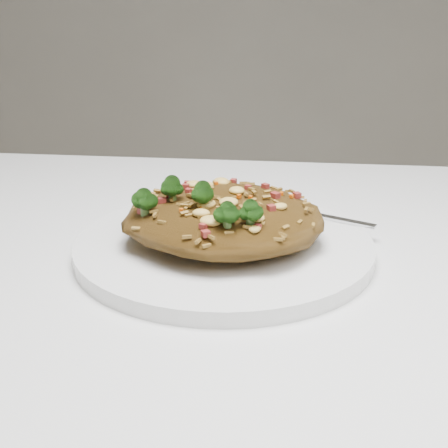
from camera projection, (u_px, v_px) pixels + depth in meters
The scene contains 4 objects.
dining_table at pixel (216, 385), 0.54m from camera, with size 1.20×0.80×0.75m.
plate at pixel (224, 246), 0.57m from camera, with size 0.27×0.27×0.01m, color white.
fried_rice at pixel (223, 211), 0.56m from camera, with size 0.18×0.17×0.06m.
fork at pixel (306, 213), 0.63m from camera, with size 0.15×0.08×0.00m.
Camera 1 is at (0.06, -0.45, 0.98)m, focal length 50.00 mm.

